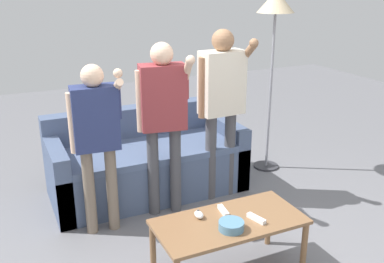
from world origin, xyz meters
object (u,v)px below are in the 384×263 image
object	(u,v)px
player_right	(222,95)
game_remote_nunchuk	(199,215)
coffee_table	(229,228)
player_center	(163,110)
game_remote_wand_far	(223,211)
snack_bowl	(231,226)
couch	(146,162)
floor_lamp	(275,13)
game_remote_wand_near	(256,218)
player_left	(96,131)

from	to	relation	value
player_right	game_remote_nunchuk	bearing A→B (deg)	-125.46
coffee_table	player_center	bearing A→B (deg)	93.83
player_right	coffee_table	bearing A→B (deg)	-115.50
player_right	player_center	bearing A→B (deg)	-173.20
game_remote_wand_far	coffee_table	bearing A→B (deg)	-95.59
coffee_table	snack_bowl	world-z (taller)	snack_bowl
coffee_table	player_right	distance (m)	1.39
couch	player_right	size ratio (longest dim) A/B	1.15
player_center	game_remote_nunchuk	bearing A→B (deg)	-96.59
floor_lamp	player_center	world-z (taller)	floor_lamp
game_remote_nunchuk	player_right	distance (m)	1.34
snack_bowl	player_right	size ratio (longest dim) A/B	0.11
coffee_table	floor_lamp	bearing A→B (deg)	48.28
coffee_table	game_remote_nunchuk	bearing A→B (deg)	145.73
game_remote_wand_near	game_remote_nunchuk	bearing A→B (deg)	149.90
game_remote_nunchuk	player_left	bearing A→B (deg)	119.54
game_remote_nunchuk	snack_bowl	bearing A→B (deg)	-60.47
player_right	game_remote_wand_far	size ratio (longest dim) A/B	10.84
coffee_table	floor_lamp	xyz separation A→B (m)	(1.34, 1.50, 1.30)
game_remote_wand_near	game_remote_wand_far	size ratio (longest dim) A/B	1.04
couch	player_right	xyz separation A→B (m)	(0.61, -0.41, 0.72)
game_remote_wand_far	player_center	bearing A→B (deg)	94.94
couch	game_remote_wand_near	xyz separation A→B (m)	(0.24, -1.61, 0.17)
couch	coffee_table	size ratio (longest dim) A/B	1.78
game_remote_nunchuk	game_remote_wand_near	distance (m)	0.40
floor_lamp	game_remote_wand_far	world-z (taller)	floor_lamp
coffee_table	game_remote_wand_far	xyz separation A→B (m)	(0.01, 0.11, 0.07)
player_right	couch	bearing A→B (deg)	146.15
game_remote_nunchuk	player_left	size ratio (longest dim) A/B	0.06
player_center	game_remote_wand_near	size ratio (longest dim) A/B	10.01
snack_bowl	game_remote_wand_far	bearing A→B (deg)	74.83
couch	player_center	bearing A→B (deg)	-89.21
player_left	game_remote_wand_far	xyz separation A→B (m)	(0.67, -0.87, -0.43)
snack_bowl	floor_lamp	size ratio (longest dim) A/B	0.09
snack_bowl	game_remote_wand_far	xyz separation A→B (m)	(0.06, 0.22, -0.01)
game_remote_nunchuk	player_center	distance (m)	1.06
game_remote_nunchuk	player_right	bearing A→B (deg)	54.54
coffee_table	floor_lamp	distance (m)	2.39
game_remote_wand_near	snack_bowl	bearing A→B (deg)	-172.34
player_right	player_left	bearing A→B (deg)	-173.24
player_right	floor_lamp	bearing A→B (deg)	25.33
couch	coffee_table	bearing A→B (deg)	-87.12
game_remote_nunchuk	floor_lamp	world-z (taller)	floor_lamp
couch	player_center	distance (m)	0.83
game_remote_wand_near	player_right	bearing A→B (deg)	72.92
coffee_table	player_left	bearing A→B (deg)	124.14
snack_bowl	player_center	bearing A→B (deg)	91.09
couch	game_remote_nunchuk	size ratio (longest dim) A/B	21.16
game_remote_wand_near	game_remote_wand_far	world-z (taller)	same
snack_bowl	player_center	size ratio (longest dim) A/B	0.11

